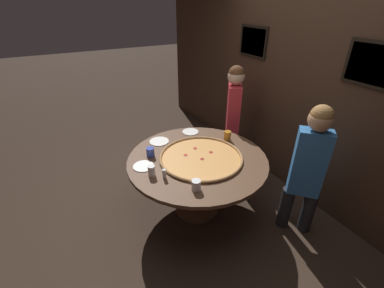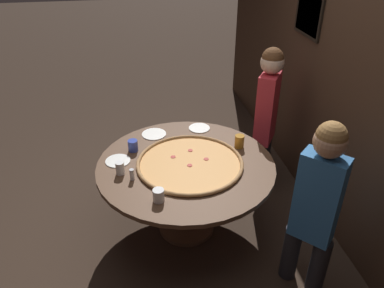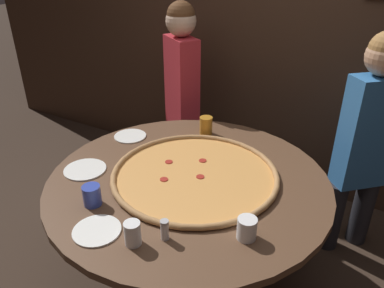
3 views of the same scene
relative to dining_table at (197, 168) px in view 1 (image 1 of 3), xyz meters
name	(u,v)px [view 1 (image 1 of 3)]	position (x,y,z in m)	size (l,w,h in m)	color
ground_plane	(197,208)	(0.00, 0.00, -0.60)	(24.00, 24.00, 0.00)	#38281E
back_wall	(295,89)	(0.00, 1.36, 0.70)	(6.40, 0.08, 2.60)	#3D281C
dining_table	(197,168)	(0.00, 0.00, 0.00)	(1.53, 1.53, 0.74)	brown
giant_pizza	(201,157)	(0.02, 0.03, 0.15)	(0.91, 0.91, 0.03)	#E0994C
drink_cup_front_edge	(152,171)	(0.06, -0.55, 0.19)	(0.07, 0.07, 0.11)	white
drink_cup_beside_pizza	(196,185)	(0.46, -0.28, 0.19)	(0.09, 0.09, 0.10)	white
drink_cup_by_shaker	(227,136)	(-0.17, 0.52, 0.20)	(0.09, 0.09, 0.12)	#BC7A23
drink_cup_near_left	(150,152)	(-0.28, -0.43, 0.19)	(0.09, 0.09, 0.10)	#384CB7
white_plate_right_side	(190,132)	(-0.58, 0.23, 0.14)	(0.21, 0.21, 0.01)	white
white_plate_near_front	(143,166)	(-0.13, -0.57, 0.14)	(0.22, 0.22, 0.01)	white
white_plate_left_side	(159,141)	(-0.54, -0.23, 0.14)	(0.23, 0.23, 0.01)	white
condiment_shaker	(164,174)	(0.16, -0.46, 0.19)	(0.04, 0.04, 0.10)	silver
diner_side_right	(233,113)	(-0.62, 0.93, 0.25)	(0.39, 0.32, 1.51)	#232328
diner_far_right	(308,166)	(0.77, 0.81, 0.23)	(0.36, 0.35, 1.46)	#232328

